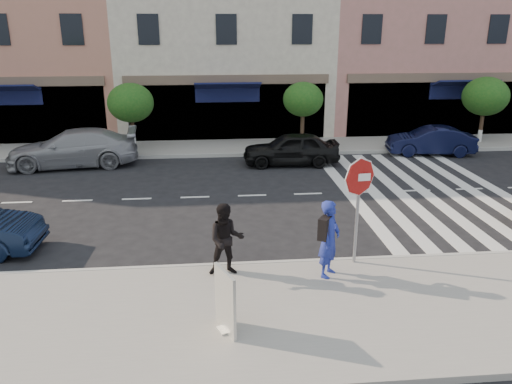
# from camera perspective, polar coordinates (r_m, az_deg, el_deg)

# --- Properties ---
(ground) EXTENTS (120.00, 120.00, 0.00)m
(ground) POSITION_cam_1_polar(r_m,az_deg,el_deg) (13.86, 0.95, -5.77)
(ground) COLOR black
(ground) RESTS_ON ground
(sidewalk_near) EXTENTS (60.00, 4.50, 0.15)m
(sidewalk_near) POSITION_cam_1_polar(r_m,az_deg,el_deg) (10.55, 3.21, -13.79)
(sidewalk_near) COLOR gray
(sidewalk_near) RESTS_ON ground
(sidewalk_far) EXTENTS (60.00, 3.00, 0.15)m
(sidewalk_far) POSITION_cam_1_polar(r_m,az_deg,el_deg) (24.26, -1.86, 5.13)
(sidewalk_far) COLOR gray
(sidewalk_far) RESTS_ON ground
(building_centre) EXTENTS (11.00, 9.00, 11.00)m
(building_centre) POSITION_cam_1_polar(r_m,az_deg,el_deg) (29.56, -3.74, 18.14)
(building_centre) COLOR beige
(building_centre) RESTS_ON ground
(building_east_mid) EXTENTS (13.00, 9.00, 13.00)m
(building_east_mid) POSITION_cam_1_polar(r_m,az_deg,el_deg) (32.25, 19.37, 19.01)
(building_east_mid) COLOR tan
(building_east_mid) RESTS_ON ground
(street_tree_wb) EXTENTS (2.10, 2.10, 3.06)m
(street_tree_wb) POSITION_cam_1_polar(r_m,az_deg,el_deg) (23.87, -14.13, 9.83)
(street_tree_wb) COLOR #473323
(street_tree_wb) RESTS_ON sidewalk_far
(street_tree_c) EXTENTS (1.90, 1.90, 3.04)m
(street_tree_c) POSITION_cam_1_polar(r_m,az_deg,el_deg) (24.00, 5.40, 10.46)
(street_tree_c) COLOR #473323
(street_tree_c) RESTS_ON sidewalk_far
(street_tree_ea) EXTENTS (2.20, 2.20, 3.19)m
(street_tree_ea) POSITION_cam_1_polar(r_m,az_deg,el_deg) (27.12, 24.74, 9.88)
(street_tree_ea) COLOR #473323
(street_tree_ea) RESTS_ON sidewalk_far
(stop_sign) EXTENTS (0.94, 0.13, 2.67)m
(stop_sign) POSITION_cam_1_polar(r_m,az_deg,el_deg) (11.94, 11.71, 0.46)
(stop_sign) COLOR gray
(stop_sign) RESTS_ON sidewalk_near
(photographer) EXTENTS (0.73, 0.80, 1.84)m
(photographer) POSITION_cam_1_polar(r_m,az_deg,el_deg) (11.58, 8.40, -5.31)
(photographer) COLOR navy
(photographer) RESTS_ON sidewalk_near
(walker) EXTENTS (0.86, 0.68, 1.73)m
(walker) POSITION_cam_1_polar(r_m,az_deg,el_deg) (11.56, -3.43, -5.46)
(walker) COLOR black
(walker) RESTS_ON sidewalk_near
(poster_board) EXTENTS (0.38, 0.79, 1.27)m
(poster_board) POSITION_cam_1_polar(r_m,az_deg,el_deg) (9.62, -3.50, -12.43)
(poster_board) COLOR beige
(poster_board) RESTS_ON sidewalk_near
(car_far_left) EXTENTS (5.52, 2.72, 1.54)m
(car_far_left) POSITION_cam_1_polar(r_m,az_deg,el_deg) (22.46, -20.19, 4.73)
(car_far_left) COLOR gray
(car_far_left) RESTS_ON ground
(car_far_mid) EXTENTS (4.11, 1.74, 1.39)m
(car_far_mid) POSITION_cam_1_polar(r_m,az_deg,el_deg) (21.41, 4.01, 4.97)
(car_far_mid) COLOR black
(car_far_mid) RESTS_ON ground
(car_far_right) EXTENTS (4.05, 1.89, 1.28)m
(car_far_right) POSITION_cam_1_polar(r_m,az_deg,el_deg) (24.42, 19.34, 5.55)
(car_far_right) COLOR black
(car_far_right) RESTS_ON ground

